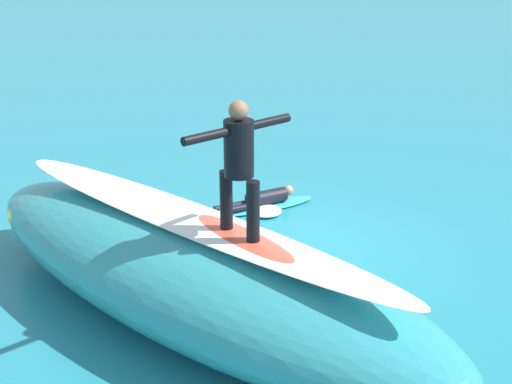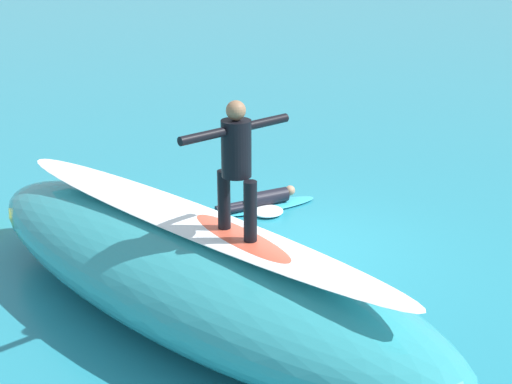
# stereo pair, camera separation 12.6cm
# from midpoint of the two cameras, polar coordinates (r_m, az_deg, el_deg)

# --- Properties ---
(ground_plane) EXTENTS (120.00, 120.00, 0.00)m
(ground_plane) POSITION_cam_midpoint_polar(r_m,az_deg,el_deg) (11.54, 2.69, -4.73)
(ground_plane) COLOR teal
(wave_crest) EXTENTS (8.62, 5.10, 1.44)m
(wave_crest) POSITION_cam_midpoint_polar(r_m,az_deg,el_deg) (9.33, -5.99, -6.38)
(wave_crest) COLOR teal
(wave_crest) RESTS_ON ground_plane
(wave_foam_lip) EXTENTS (6.91, 3.17, 0.08)m
(wave_foam_lip) POSITION_cam_midpoint_polar(r_m,az_deg,el_deg) (9.01, -6.17, -2.07)
(wave_foam_lip) COLOR white
(wave_foam_lip) RESTS_ON wave_crest
(surfboard_riding) EXTENTS (2.28, 1.46, 0.09)m
(surfboard_riding) POSITION_cam_midpoint_polar(r_m,az_deg,el_deg) (8.37, -1.78, -3.75)
(surfboard_riding) COLOR #E0563D
(surfboard_riding) RESTS_ON wave_crest
(surfer_riding) EXTENTS (0.77, 1.44, 1.63)m
(surfer_riding) POSITION_cam_midpoint_polar(r_m,az_deg,el_deg) (8.01, -1.86, 2.74)
(surfer_riding) COLOR black
(surfer_riding) RESTS_ON surfboard_riding
(surfboard_paddling) EXTENTS (1.65, 1.87, 0.08)m
(surfboard_paddling) POSITION_cam_midpoint_polar(r_m,az_deg,el_deg) (13.19, 0.58, -1.15)
(surfboard_paddling) COLOR #33B2D1
(surfboard_paddling) RESTS_ON ground_plane
(surfer_paddling) EXTENTS (1.17, 1.37, 0.29)m
(surfer_paddling) POSITION_cam_midpoint_polar(r_m,az_deg,el_deg) (13.08, 0.11, -0.58)
(surfer_paddling) COLOR black
(surfer_paddling) RESTS_ON surfboard_paddling
(foam_patch_near) EXTENTS (0.88, 1.00, 0.12)m
(foam_patch_near) POSITION_cam_midpoint_polar(r_m,az_deg,el_deg) (12.38, -12.81, -3.12)
(foam_patch_near) COLOR white
(foam_patch_near) RESTS_ON ground_plane
(foam_patch_mid) EXTENTS (0.83, 0.83, 0.12)m
(foam_patch_mid) POSITION_cam_midpoint_polar(r_m,az_deg,el_deg) (12.90, 0.51, -1.57)
(foam_patch_mid) COLOR white
(foam_patch_mid) RESTS_ON ground_plane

